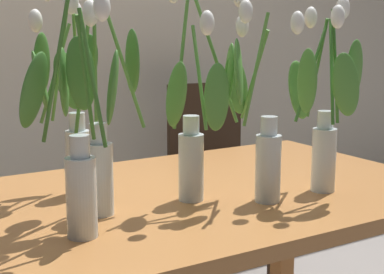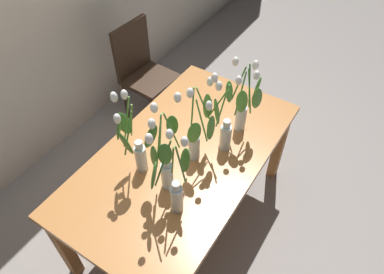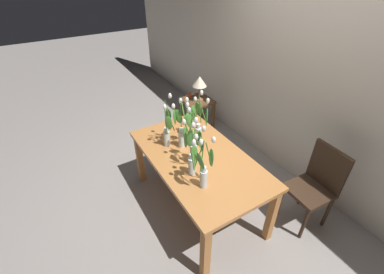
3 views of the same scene
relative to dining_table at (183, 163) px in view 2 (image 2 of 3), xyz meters
name	(u,v)px [view 2 (image 2 of 3)]	position (x,y,z in m)	size (l,w,h in m)	color
ground_plane	(185,216)	(0.00, 0.00, -0.65)	(18.00, 18.00, 0.00)	gray
dining_table	(183,163)	(0.00, 0.00, 0.00)	(1.60, 0.90, 0.74)	#B7753D
tulip_vase_0	(173,182)	(-0.33, -0.17, 0.31)	(0.24, 0.17, 0.58)	silver
tulip_vase_1	(222,127)	(0.17, -0.16, 0.27)	(0.14, 0.17, 0.53)	silver
tulip_vase_2	(198,134)	(0.03, -0.09, 0.30)	(0.23, 0.14, 0.58)	silver
tulip_vase_3	(164,158)	(-0.23, -0.04, 0.32)	(0.26, 0.16, 0.59)	silver
tulip_vase_4	(243,104)	(0.37, -0.20, 0.32)	(0.23, 0.23, 0.54)	silver
tulip_vase_5	(133,145)	(-0.24, 0.16, 0.30)	(0.19, 0.19, 0.59)	silver
dining_chair	(142,69)	(0.77, 0.94, -0.12)	(0.42, 0.42, 0.93)	#382619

